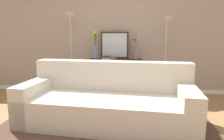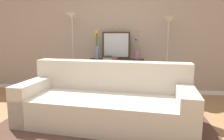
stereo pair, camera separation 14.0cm
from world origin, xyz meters
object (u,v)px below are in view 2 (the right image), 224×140
Objects in this scene: console_table at (117,71)px; floor_lamp_right at (168,35)px; couch at (106,102)px; book_row_under_console at (102,92)px; vase_short_flowers at (137,51)px; vase_tall_flowers at (97,45)px; fruit_bowl at (114,58)px; floor_lamp_left at (72,31)px; wall_mirror at (116,45)px; book_stack at (108,58)px.

floor_lamp_right reaches higher than console_table.
book_row_under_console is (-0.31, 1.40, -0.25)m from couch.
vase_short_flowers is at bearing 5.72° from console_table.
vase_tall_flowers reaches higher than couch.
console_table is 1.27m from floor_lamp_right.
floor_lamp_left is at bearing 177.55° from fruit_bowl.
book_stack is (-0.14, -0.23, -0.25)m from wall_mirror.
vase_tall_flowers is (-0.39, -0.12, 0.01)m from wall_mirror.
console_table is 6.98× the size of fruit_bowl.
book_row_under_console is at bearing -180.00° from console_table.
vase_tall_flowers is 1.03m from book_row_under_console.
floor_lamp_right is 8.10× the size of book_stack.
wall_mirror is 1.06m from book_row_under_console.
floor_lamp_left reaches higher than floor_lamp_right.
console_table is 0.65× the size of floor_lamp_left.
book_stack is at bearing -167.54° from vase_short_flowers.
fruit_bowl is 0.54× the size of book_row_under_console.
console_table is 0.60m from vase_short_flowers.
console_table is at bearing 176.66° from floor_lamp_right.
book_row_under_console is at bearing 147.36° from book_stack.
book_stack is (-1.20, -0.03, -0.47)m from floor_lamp_right.
book_stack is 0.78m from book_row_under_console.
vase_tall_flowers is 0.86m from vase_short_flowers.
vase_short_flowers is at bearing 170.32° from floor_lamp_right.
floor_lamp_right is at bearing 2.04° from fruit_bowl.
floor_lamp_right reaches higher than book_stack.
vase_tall_flowers is at bearing 177.93° from console_table.
wall_mirror is at bearing 16.92° from vase_tall_flowers.
floor_lamp_left is 0.93m from book_stack.
vase_short_flowers is 0.51m from fruit_bowl.
floor_lamp_right is 5.46× the size of book_row_under_console.
wall_mirror is at bearing 168.40° from vase_short_flowers.
console_table is at bearing 3.67° from floor_lamp_left.
couch is 1.40m from fruit_bowl.
wall_mirror reaches higher than book_row_under_console.
wall_mirror is at bearing 25.48° from book_row_under_console.
floor_lamp_left is 1.95m from floor_lamp_right.
couch is at bearing -90.24° from console_table.
vase_short_flowers is 1.16m from book_row_under_console.
couch is at bearing -88.29° from fruit_bowl.
book_stack is (-0.17, -0.09, 0.29)m from console_table.
couch reaches higher than console_table.
floor_lamp_right reaches higher than vase_tall_flowers.
floor_lamp_right is 1.29m from book_stack.
vase_short_flowers is 2.01× the size of book_row_under_console.
floor_lamp_right is 1.09m from wall_mirror.
floor_lamp_left is 0.59m from vase_tall_flowers.
vase_short_flowers is at bearing 73.39° from couch.
floor_lamp_right is 0.70m from vase_short_flowers.
couch is 1.94m from floor_lamp_left.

